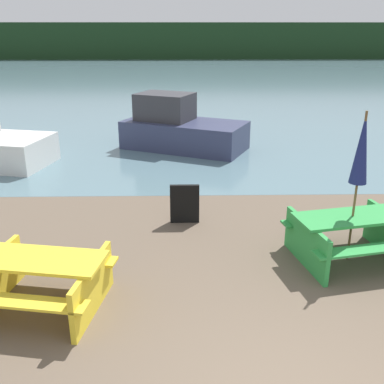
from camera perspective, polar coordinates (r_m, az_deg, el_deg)
The scene contains 7 objects.
water at distance 34.49m, azimuth 0.47°, elevation 14.38°, with size 60.00×50.00×0.00m.
far_treeline at distance 54.33m, azimuth -0.18°, elevation 18.63°, with size 80.00×1.60×4.00m.
picnic_table_yellow at distance 6.28m, azimuth -18.56°, elevation -10.24°, with size 1.87×1.64×0.72m.
picnic_table_green at distance 7.52m, azimuth 19.48°, elevation -4.92°, with size 2.02×1.71×0.76m.
umbrella_navy at distance 7.08m, azimuth 20.75°, elevation 5.07°, with size 0.26×0.26×2.39m.
boat at distance 13.78m, azimuth -1.50°, elevation 8.05°, with size 4.01×3.09×1.64m.
signboard at distance 8.47m, azimuth -0.94°, elevation -1.51°, with size 0.55×0.08×0.75m.
Camera 1 is at (-1.02, -3.03, 3.51)m, focal length 42.00 mm.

